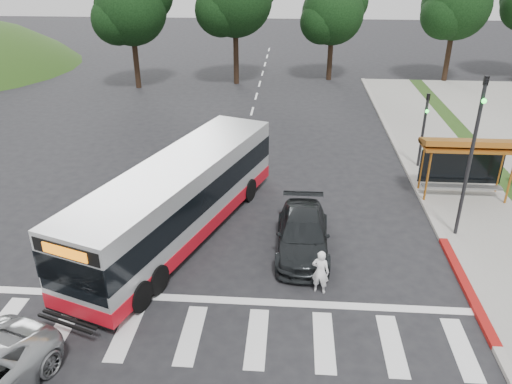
{
  "coord_description": "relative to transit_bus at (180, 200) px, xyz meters",
  "views": [
    {
      "loc": [
        2.82,
        -16.46,
        10.53
      ],
      "look_at": [
        1.48,
        1.67,
        1.6
      ],
      "focal_mm": 35.0,
      "sensor_mm": 36.0,
      "label": 1
    }
  ],
  "objects": [
    {
      "name": "traffic_signal_ne_short",
      "position": [
        11.08,
        7.68,
        0.91
      ],
      "size": [
        0.18,
        0.37,
        4.0
      ],
      "color": "black",
      "rests_on": "ground"
    },
    {
      "name": "transit_bus",
      "position": [
        0.0,
        0.0,
        0.0
      ],
      "size": [
        6.48,
        12.29,
        3.13
      ],
      "primitive_type": null,
      "rotation": [
        0.0,
        0.0,
        -0.34
      ],
      "color": "#B2B4B7",
      "rests_on": "ground"
    },
    {
      "name": "dark_sedan",
      "position": [
        4.87,
        -0.83,
        -0.86
      ],
      "size": [
        2.03,
        4.89,
        1.41
      ],
      "primitive_type": "imported",
      "rotation": [
        0.0,
        0.0,
        -0.01
      ],
      "color": "black",
      "rests_on": "ground"
    },
    {
      "name": "tree_north_c",
      "position": [
        -8.44,
        23.26,
        4.73
      ],
      "size": [
        6.16,
        5.74,
        9.3
      ],
      "color": "black",
      "rests_on": "ground"
    },
    {
      "name": "tree_north_b",
      "position": [
        7.55,
        27.25,
        4.1
      ],
      "size": [
        5.72,
        5.33,
        8.43
      ],
      "color": "black",
      "rests_on": "ground"
    },
    {
      "name": "traffic_signal_ne_tall",
      "position": [
        11.08,
        0.69,
        2.31
      ],
      "size": [
        0.18,
        0.37,
        6.5
      ],
      "color": "black",
      "rests_on": "ground"
    },
    {
      "name": "pedestrian",
      "position": [
        5.43,
        -3.4,
        -0.75
      ],
      "size": [
        0.67,
        0.53,
        1.62
      ],
      "primitive_type": "imported",
      "rotation": [
        0.0,
        0.0,
        2.87
      ],
      "color": "white",
      "rests_on": "ground"
    },
    {
      "name": "crosswalk_ladder",
      "position": [
        1.48,
        -5.81,
        -1.56
      ],
      "size": [
        18.0,
        2.6,
        0.01
      ],
      "primitive_type": "cube",
      "color": "silver",
      "rests_on": "ground"
    },
    {
      "name": "tree_ne_a",
      "position": [
        17.56,
        27.26,
        4.83
      ],
      "size": [
        6.16,
        5.74,
        9.3
      ],
      "color": "black",
      "rests_on": "parking_lot"
    },
    {
      "name": "bus_shelter",
      "position": [
        12.28,
        4.3,
        0.79
      ],
      "size": [
        4.2,
        1.6,
        2.86
      ],
      "color": "#A65E1B",
      "rests_on": "sidewalk_east"
    },
    {
      "name": "curb_east",
      "position": [
        10.48,
        7.19,
        -1.49
      ],
      "size": [
        0.3,
        40.0,
        0.15
      ],
      "primitive_type": "cube",
      "color": "#9E9991",
      "rests_on": "ground"
    },
    {
      "name": "curb_east_red",
      "position": [
        10.48,
        -2.81,
        -1.49
      ],
      "size": [
        0.32,
        6.0,
        0.15
      ],
      "primitive_type": "cube",
      "color": "maroon",
      "rests_on": "ground"
    },
    {
      "name": "ground",
      "position": [
        1.48,
        -0.81,
        -1.56
      ],
      "size": [
        140.0,
        140.0,
        0.0
      ],
      "primitive_type": "plane",
      "color": "black",
      "rests_on": "ground"
    },
    {
      "name": "sidewalk_east",
      "position": [
        12.48,
        7.19,
        -1.5
      ],
      "size": [
        4.0,
        40.0,
        0.12
      ],
      "primitive_type": "cube",
      "color": "gray",
      "rests_on": "ground"
    }
  ]
}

